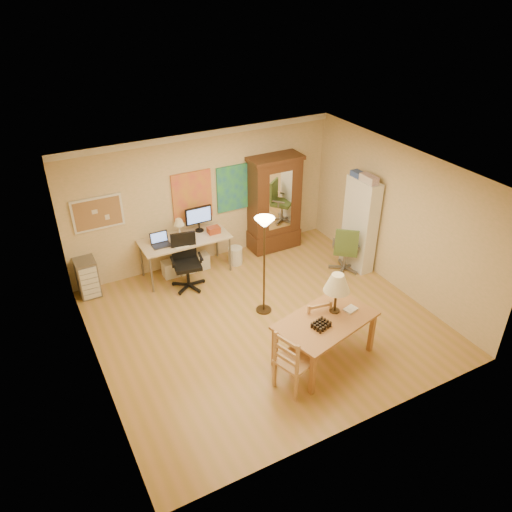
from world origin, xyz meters
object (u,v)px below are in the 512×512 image
computer_desk (187,251)px  office_chair_green (345,259)px  dining_table (330,309)px  bookshelf (360,225)px  office_chair_black (188,273)px  armoire (274,209)px

computer_desk → office_chair_green: (2.79, -1.43, -0.21)m
dining_table → bookshelf: (2.08, 1.93, 0.03)m
office_chair_black → armoire: bearing=14.3°
dining_table → armoire: (0.99, 3.40, -0.01)m
computer_desk → armoire: size_ratio=0.84×
computer_desk → bookshelf: (3.11, -1.38, 0.46)m
armoire → office_chair_black: bearing=-165.7°
office_chair_black → office_chair_green: bearing=-17.7°
office_chair_green → armoire: size_ratio=0.49×
computer_desk → office_chair_green: size_ratio=1.71×
office_chair_black → armoire: size_ratio=0.52×
bookshelf → computer_desk: bearing=156.0°
office_chair_green → bookshelf: bearing=7.7°
office_chair_black → office_chair_green: size_ratio=1.06×
office_chair_black → office_chair_green: office_chair_black is taller
computer_desk → office_chair_black: computer_desk is taller
armoire → computer_desk: bearing=-177.7°
computer_desk → office_chair_green: bearing=-27.1°
armoire → bookshelf: 1.83m
office_chair_green → bookshelf: bookshelf is taller
computer_desk → armoire: bearing=2.3°
office_chair_black → bookshelf: size_ratio=0.56×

